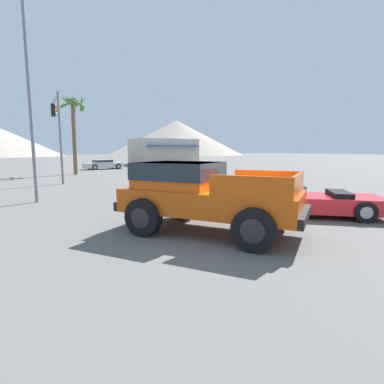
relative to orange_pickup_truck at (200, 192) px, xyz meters
name	(u,v)px	position (x,y,z in m)	size (l,w,h in m)	color
ground_plane	(225,233)	(0.46, -0.54, -1.08)	(320.00, 320.00, 0.00)	#5B5956
orange_pickup_truck	(200,192)	(0.00, 0.00, 0.00)	(4.45, 5.17, 1.88)	#CC4C0C
red_convertible_car	(316,203)	(4.47, -0.26, -0.64)	(4.26, 4.06, 1.04)	red
parked_car_silver	(103,164)	(4.29, 28.94, -0.51)	(4.73, 2.46, 1.11)	#B7BABF
traffic_light_main	(57,122)	(-1.81, 15.92, 3.05)	(0.38, 4.18, 5.89)	slate
street_lamp_post	(28,72)	(-3.67, 7.40, 4.24)	(0.90, 0.24, 9.05)	slate
palm_tree_tall	(72,115)	(0.17, 22.33, 4.29)	(2.93, 2.62, 7.18)	brown
storefront_building	(163,152)	(15.49, 36.79, 0.88)	(9.13, 7.86, 3.91)	#BCB2A3
distant_mountain_range	(43,137)	(4.16, 127.04, 6.48)	(163.27, 74.03, 16.05)	gray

